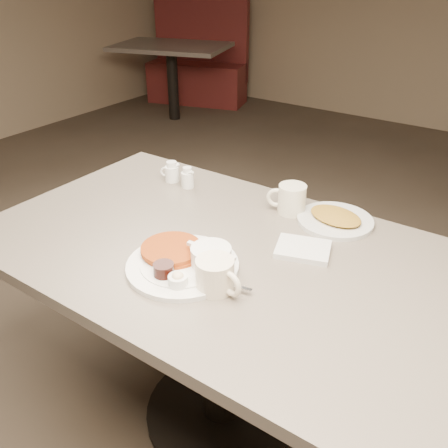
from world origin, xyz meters
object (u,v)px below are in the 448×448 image
Objects in this scene: coffee_mug_near at (216,275)px; diner_table at (220,292)px; creamer_left at (172,172)px; booth_back_left at (196,67)px; creamer_right at (187,178)px; main_plate at (186,260)px; hash_plate at (335,219)px; coffee_mug_far at (291,199)px.

diner_table is at bearing 122.17° from coffee_mug_near.
creamer_left is 3.91m from booth_back_left.
diner_table is at bearing -51.26° from booth_back_left.
creamer_right is at bearing 135.15° from coffee_mug_near.
hash_plate is at bearing 63.19° from main_plate.
diner_table is 4.39m from booth_back_left.
hash_plate is at bearing -46.07° from booth_back_left.
main_plate is at bearing -52.56° from booth_back_left.
hash_plate is at bearing 4.46° from creamer_left.
main_plate is at bearing 164.18° from coffee_mug_near.
booth_back_left is (-2.40, 3.14, -0.38)m from creamer_right.
creamer_right is (-0.35, 0.28, 0.21)m from diner_table.
main_plate is 2.58× the size of coffee_mug_near.
creamer_left is 0.66m from hash_plate.
creamer_right reaches higher than diner_table.
creamer_left is at bearing 139.44° from coffee_mug_near.
main_plate is at bearing -100.53° from coffee_mug_far.
main_plate is at bearing -45.97° from creamer_left.
creamer_left is 0.09m from creamer_right.
coffee_mug_near is 0.72m from creamer_left.
coffee_mug_near reaches higher than diner_table.
coffee_mug_near reaches higher than creamer_left.
creamer_left is (-0.43, 0.29, 0.21)m from diner_table.
coffee_mug_near is 0.50m from coffee_mug_far.
coffee_mug_far reaches higher than diner_table.
hash_plate is (0.22, 0.34, 0.18)m from diner_table.
coffee_mug_far is 0.42m from creamer_right.
hash_plate is at bearing 77.65° from coffee_mug_near.
diner_table is 0.97× the size of booth_back_left.
main_plate is (-0.02, -0.14, 0.19)m from diner_table.
coffee_mug_near is 0.65m from creamer_right.
creamer_right is (-0.33, 0.42, 0.01)m from main_plate.
creamer_left is at bearing -176.36° from coffee_mug_far.
coffee_mug_near is 1.89× the size of creamer_right.
creamer_left is (-0.41, 0.43, 0.01)m from main_plate.
coffee_mug_near is at bearing -51.56° from booth_back_left.
main_plate is 4.88× the size of creamer_right.
main_plate is 0.54m from hash_plate.
main_plate is at bearing -97.07° from diner_table.
coffee_mug_far is at bearing 5.63° from creamer_right.
creamer_right reaches higher than main_plate.
coffee_mug_far is at bearing 77.96° from diner_table.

